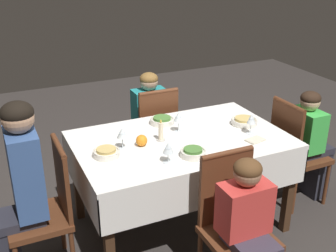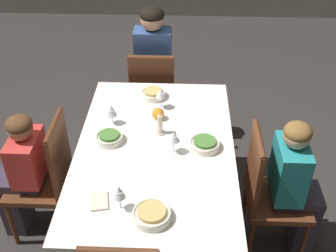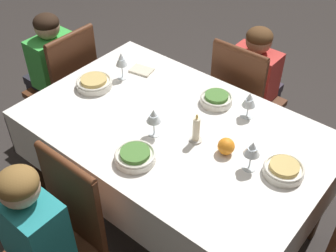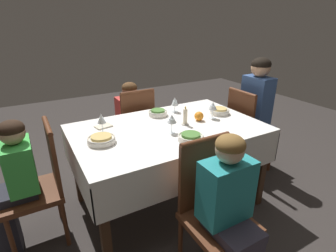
{
  "view_description": "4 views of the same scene",
  "coord_description": "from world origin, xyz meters",
  "px_view_note": "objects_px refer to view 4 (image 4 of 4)",
  "views": [
    {
      "loc": [
        -1.26,
        -2.51,
        2.05
      ],
      "look_at": [
        -0.09,
        0.03,
        0.85
      ],
      "focal_mm": 45.0,
      "sensor_mm": 36.0,
      "label": 1
    },
    {
      "loc": [
        2.01,
        0.16,
        2.42
      ],
      "look_at": [
        -0.08,
        0.08,
        0.86
      ],
      "focal_mm": 45.0,
      "sensor_mm": 36.0,
      "label": 2
    },
    {
      "loc": [
        -1.01,
        1.28,
        2.13
      ],
      "look_at": [
        -0.01,
        0.06,
        0.79
      ],
      "focal_mm": 45.0,
      "sensor_mm": 36.0,
      "label": 3
    },
    {
      "loc": [
        0.99,
        1.74,
        1.59
      ],
      "look_at": [
        0.04,
        0.07,
        0.8
      ],
      "focal_mm": 28.0,
      "sensor_mm": 36.0,
      "label": 4
    }
  ],
  "objects_px": {
    "wine_glass_west": "(213,106)",
    "bowl_north": "(191,137)",
    "chair_north": "(212,205)",
    "chair_west": "(246,129)",
    "dining_table": "(168,137)",
    "bowl_south": "(158,113)",
    "orange_fruit": "(199,116)",
    "person_adult_denim": "(258,109)",
    "bowl_east": "(101,139)",
    "candle_centerpiece": "(185,118)",
    "napkin_red_folded": "(103,126)",
    "person_child_green": "(13,183)",
    "chair_east": "(41,181)",
    "person_child_teal": "(231,213)",
    "wine_glass_south": "(175,102)",
    "chair_south": "(135,127)",
    "person_child_red": "(129,119)",
    "bowl_west": "(219,111)",
    "wine_glass_east": "(101,119)",
    "wine_glass_north": "(172,119)"
  },
  "relations": [
    {
      "from": "person_adult_denim",
      "to": "candle_centerpiece",
      "type": "relative_size",
      "value": 7.55
    },
    {
      "from": "orange_fruit",
      "to": "chair_west",
      "type": "bearing_deg",
      "value": -173.0
    },
    {
      "from": "person_child_teal",
      "to": "wine_glass_south",
      "type": "relative_size",
      "value": 6.97
    },
    {
      "from": "chair_east",
      "to": "person_child_red",
      "type": "distance_m",
      "value": 1.27
    },
    {
      "from": "person_adult_denim",
      "to": "bowl_south",
      "type": "xyz_separation_m",
      "value": [
        1.1,
        -0.2,
        0.09
      ]
    },
    {
      "from": "wine_glass_north",
      "to": "wine_glass_south",
      "type": "bearing_deg",
      "value": -123.59
    },
    {
      "from": "chair_south",
      "to": "person_child_red",
      "type": "xyz_separation_m",
      "value": [
        -0.0,
        -0.17,
        0.03
      ]
    },
    {
      "from": "chair_north",
      "to": "chair_west",
      "type": "bearing_deg",
      "value": 36.56
    },
    {
      "from": "wine_glass_north",
      "to": "bowl_north",
      "type": "bearing_deg",
      "value": 104.93
    },
    {
      "from": "person_adult_denim",
      "to": "bowl_west",
      "type": "relative_size",
      "value": 6.76
    },
    {
      "from": "candle_centerpiece",
      "to": "chair_north",
      "type": "bearing_deg",
      "value": 71.19
    },
    {
      "from": "orange_fruit",
      "to": "person_adult_denim",
      "type": "bearing_deg",
      "value": -174.22
    },
    {
      "from": "person_child_green",
      "to": "bowl_east",
      "type": "xyz_separation_m",
      "value": [
        -0.6,
        0.12,
        0.24
      ]
    },
    {
      "from": "person_child_green",
      "to": "wine_glass_east",
      "type": "height_order",
      "value": "person_child_green"
    },
    {
      "from": "chair_west",
      "to": "chair_east",
      "type": "distance_m",
      "value": 2.01
    },
    {
      "from": "chair_east",
      "to": "candle_centerpiece",
      "type": "distance_m",
      "value": 1.2
    },
    {
      "from": "dining_table",
      "to": "person_child_green",
      "type": "height_order",
      "value": "person_child_green"
    },
    {
      "from": "person_child_teal",
      "to": "bowl_west",
      "type": "distance_m",
      "value": 1.17
    },
    {
      "from": "person_child_green",
      "to": "bowl_west",
      "type": "xyz_separation_m",
      "value": [
        -1.75,
        0.05,
        0.24
      ]
    },
    {
      "from": "chair_west",
      "to": "chair_east",
      "type": "bearing_deg",
      "value": 89.7
    },
    {
      "from": "chair_east",
      "to": "chair_north",
      "type": "bearing_deg",
      "value": 48.17
    },
    {
      "from": "wine_glass_west",
      "to": "bowl_north",
      "type": "distance_m",
      "value": 0.53
    },
    {
      "from": "chair_west",
      "to": "bowl_south",
      "type": "xyz_separation_m",
      "value": [
        0.95,
        -0.2,
        0.28
      ]
    },
    {
      "from": "napkin_red_folded",
      "to": "bowl_south",
      "type": "bearing_deg",
      "value": -177.38
    },
    {
      "from": "person_child_red",
      "to": "orange_fruit",
      "type": "xyz_separation_m",
      "value": [
        -0.32,
        0.88,
        0.26
      ]
    },
    {
      "from": "bowl_east",
      "to": "candle_centerpiece",
      "type": "bearing_deg",
      "value": 179.88
    },
    {
      "from": "person_child_red",
      "to": "bowl_north",
      "type": "xyz_separation_m",
      "value": [
        -0.02,
        1.19,
        0.25
      ]
    },
    {
      "from": "dining_table",
      "to": "chair_north",
      "type": "bearing_deg",
      "value": 83.05
    },
    {
      "from": "candle_centerpiece",
      "to": "person_child_green",
      "type": "bearing_deg",
      "value": -5.29
    },
    {
      "from": "wine_glass_west",
      "to": "bowl_north",
      "type": "bearing_deg",
      "value": 34.33
    },
    {
      "from": "chair_south",
      "to": "bowl_north",
      "type": "distance_m",
      "value": 1.06
    },
    {
      "from": "person_adult_denim",
      "to": "candle_centerpiece",
      "type": "distance_m",
      "value": 1.01
    },
    {
      "from": "person_child_green",
      "to": "wine_glass_north",
      "type": "relative_size",
      "value": 6.39
    },
    {
      "from": "person_child_teal",
      "to": "wine_glass_east",
      "type": "relative_size",
      "value": 6.31
    },
    {
      "from": "person_adult_denim",
      "to": "person_child_red",
      "type": "height_order",
      "value": "person_adult_denim"
    },
    {
      "from": "dining_table",
      "to": "napkin_red_folded",
      "type": "bearing_deg",
      "value": -29.82
    },
    {
      "from": "chair_south",
      "to": "person_child_green",
      "type": "relative_size",
      "value": 0.94
    },
    {
      "from": "dining_table",
      "to": "wine_glass_west",
      "type": "relative_size",
      "value": 9.97
    },
    {
      "from": "person_child_teal",
      "to": "bowl_east",
      "type": "bearing_deg",
      "value": 119.08
    },
    {
      "from": "chair_west",
      "to": "wine_glass_north",
      "type": "relative_size",
      "value": 5.99
    },
    {
      "from": "dining_table",
      "to": "bowl_south",
      "type": "height_order",
      "value": "bowl_south"
    },
    {
      "from": "person_child_teal",
      "to": "candle_centerpiece",
      "type": "relative_size",
      "value": 6.26
    },
    {
      "from": "dining_table",
      "to": "bowl_west",
      "type": "relative_size",
      "value": 8.48
    },
    {
      "from": "chair_north",
      "to": "bowl_south",
      "type": "xyz_separation_m",
      "value": [
        -0.14,
        -1.01,
        0.28
      ]
    },
    {
      "from": "napkin_red_folded",
      "to": "chair_north",
      "type": "bearing_deg",
      "value": 111.04
    },
    {
      "from": "napkin_red_folded",
      "to": "orange_fruit",
      "type": "bearing_deg",
      "value": 161.2
    },
    {
      "from": "chair_north",
      "to": "person_adult_denim",
      "type": "distance_m",
      "value": 1.49
    },
    {
      "from": "chair_west",
      "to": "wine_glass_east",
      "type": "xyz_separation_m",
      "value": [
        1.51,
        -0.06,
        0.37
      ]
    },
    {
      "from": "wine_glass_east",
      "to": "person_child_red",
      "type": "bearing_deg",
      "value": -124.15
    },
    {
      "from": "dining_table",
      "to": "orange_fruit",
      "type": "height_order",
      "value": "orange_fruit"
    }
  ]
}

